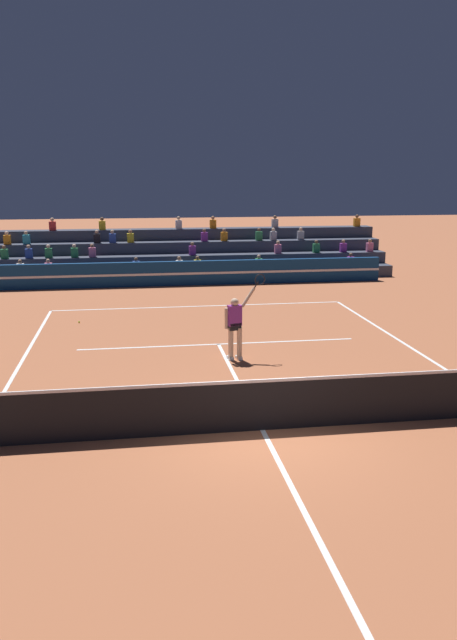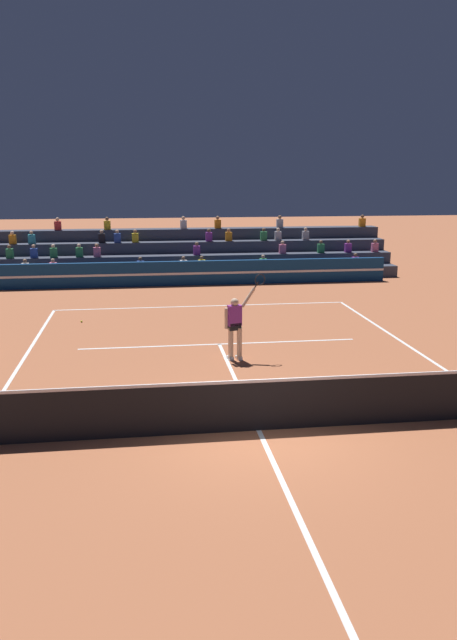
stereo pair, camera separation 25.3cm
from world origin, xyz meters
name	(u,v)px [view 2 (the right image)]	position (x,y,z in m)	size (l,w,h in m)	color
ground_plane	(259,430)	(0.00, 0.00, 0.00)	(120.00, 120.00, 0.00)	#AD603D
court_lines	(259,430)	(0.00, 0.00, 0.00)	(11.10, 23.90, 0.01)	white
tennis_net	(259,404)	(0.00, 0.00, 0.54)	(12.00, 0.10, 1.10)	black
sponsor_banner_wall	(192,273)	(0.00, 16.55, 0.55)	(18.00, 0.26, 1.10)	navy
bleacher_stand	(187,258)	(-0.01, 19.72, 0.83)	(20.18, 3.80, 2.83)	#383D4C
tennis_player	(236,325)	(0.25, 4.81, 0.98)	(1.21, 0.37, 2.39)	beige
tennis_ball	(82,321)	(-4.32, 9.81, 0.03)	(0.07, 0.07, 0.07)	#C6DB33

